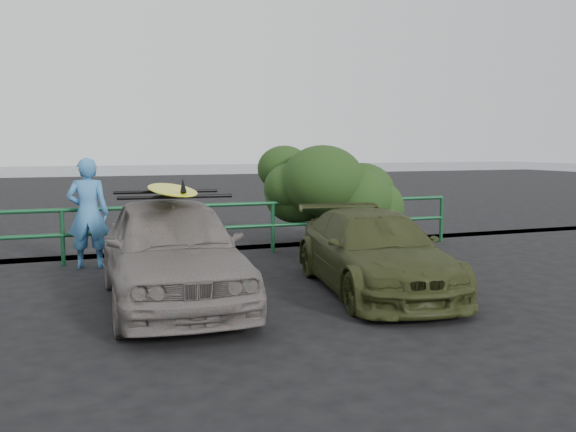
% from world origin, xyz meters
% --- Properties ---
extents(ground, '(80.00, 80.00, 0.00)m').
position_xyz_m(ground, '(0.00, 0.00, 0.00)').
color(ground, black).
extents(ocean, '(200.00, 200.00, 0.00)m').
position_xyz_m(ocean, '(0.00, 60.00, 0.00)').
color(ocean, '#545C67').
rests_on(ocean, ground).
extents(guardrail, '(14.00, 0.08, 1.04)m').
position_xyz_m(guardrail, '(0.00, 5.00, 0.52)').
color(guardrail, '#134526').
rests_on(guardrail, ground).
extents(shrub_right, '(3.20, 2.40, 1.96)m').
position_xyz_m(shrub_right, '(5.00, 5.50, 0.98)').
color(shrub_right, '#213B15').
rests_on(shrub_right, ground).
extents(sedan, '(1.97, 4.42, 1.47)m').
position_xyz_m(sedan, '(0.31, 1.51, 0.74)').
color(sedan, slate).
rests_on(sedan, ground).
extents(olive_vehicle, '(2.27, 4.26, 1.18)m').
position_xyz_m(olive_vehicle, '(3.25, 1.21, 0.59)').
color(olive_vehicle, '#343A19').
rests_on(olive_vehicle, ground).
extents(man, '(0.79, 0.60, 1.94)m').
position_xyz_m(man, '(-0.57, 4.59, 0.97)').
color(man, '#4183C3').
rests_on(man, ground).
extents(roof_rack, '(1.51, 1.09, 0.05)m').
position_xyz_m(roof_rack, '(0.31, 1.51, 1.50)').
color(roof_rack, black).
rests_on(roof_rack, sedan).
extents(surfboard, '(0.71, 2.73, 0.08)m').
position_xyz_m(surfboard, '(0.31, 1.51, 1.56)').
color(surfboard, yellow).
rests_on(surfboard, roof_rack).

